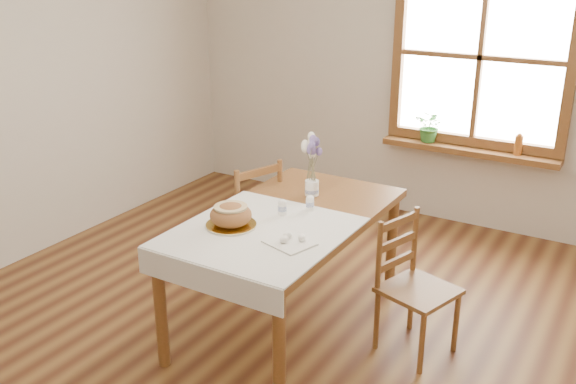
% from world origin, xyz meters
% --- Properties ---
extents(ground, '(5.00, 5.00, 0.00)m').
position_xyz_m(ground, '(0.00, 0.00, 0.00)').
color(ground, brown).
rests_on(ground, ground).
extents(room_walls, '(4.60, 5.10, 2.65)m').
position_xyz_m(room_walls, '(0.00, 0.00, 1.71)').
color(room_walls, beige).
rests_on(room_walls, ground).
extents(window, '(1.46, 0.08, 1.46)m').
position_xyz_m(window, '(0.50, 2.47, 1.45)').
color(window, brown).
rests_on(window, ground).
extents(window_sill, '(1.46, 0.20, 0.05)m').
position_xyz_m(window_sill, '(0.50, 2.40, 0.69)').
color(window_sill, brown).
rests_on(window_sill, ground).
extents(dining_table, '(0.90, 1.60, 0.75)m').
position_xyz_m(dining_table, '(0.00, 0.30, 0.66)').
color(dining_table, brown).
rests_on(dining_table, ground).
extents(table_linen, '(0.91, 0.99, 0.01)m').
position_xyz_m(table_linen, '(0.00, -0.00, 0.76)').
color(table_linen, silver).
rests_on(table_linen, dining_table).
extents(chair_left, '(0.56, 0.55, 0.90)m').
position_xyz_m(chair_left, '(-0.60, 0.69, 0.45)').
color(chair_left, brown).
rests_on(chair_left, ground).
extents(chair_right, '(0.50, 0.49, 0.82)m').
position_xyz_m(chair_right, '(0.80, 0.44, 0.41)').
color(chair_right, brown).
rests_on(chair_right, ground).
extents(bread_plate, '(0.30, 0.30, 0.02)m').
position_xyz_m(bread_plate, '(-0.18, -0.03, 0.77)').
color(bread_plate, white).
rests_on(bread_plate, table_linen).
extents(bread_loaf, '(0.24, 0.24, 0.13)m').
position_xyz_m(bread_loaf, '(-0.18, -0.03, 0.84)').
color(bread_loaf, brown).
rests_on(bread_loaf, bread_plate).
extents(egg_napkin, '(0.29, 0.26, 0.01)m').
position_xyz_m(egg_napkin, '(0.22, -0.06, 0.77)').
color(egg_napkin, silver).
rests_on(egg_napkin, table_linen).
extents(eggs, '(0.23, 0.21, 0.04)m').
position_xyz_m(eggs, '(0.22, -0.06, 0.79)').
color(eggs, white).
rests_on(eggs, egg_napkin).
extents(salt_shaker, '(0.06, 0.06, 0.10)m').
position_xyz_m(salt_shaker, '(-0.02, 0.27, 0.81)').
color(salt_shaker, white).
rests_on(salt_shaker, table_linen).
extents(pepper_shaker, '(0.06, 0.06, 0.10)m').
position_xyz_m(pepper_shaker, '(0.08, 0.42, 0.81)').
color(pepper_shaker, white).
rests_on(pepper_shaker, table_linen).
extents(flower_vase, '(0.10, 0.10, 0.10)m').
position_xyz_m(flower_vase, '(-0.03, 0.66, 0.80)').
color(flower_vase, white).
rests_on(flower_vase, dining_table).
extents(lavender_bouquet, '(0.16, 0.16, 0.30)m').
position_xyz_m(lavender_bouquet, '(-0.03, 0.66, 1.00)').
color(lavender_bouquet, '#6B589C').
rests_on(lavender_bouquet, flower_vase).
extents(potted_plant, '(0.30, 0.32, 0.21)m').
position_xyz_m(potted_plant, '(0.16, 2.40, 0.82)').
color(potted_plant, '#367B31').
rests_on(potted_plant, window_sill).
extents(amber_bottle, '(0.08, 0.08, 0.18)m').
position_xyz_m(amber_bottle, '(0.89, 2.40, 0.80)').
color(amber_bottle, '#AB5B1F').
rests_on(amber_bottle, window_sill).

